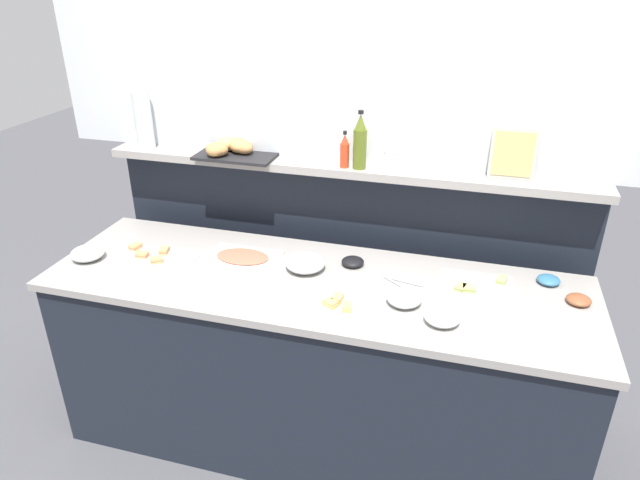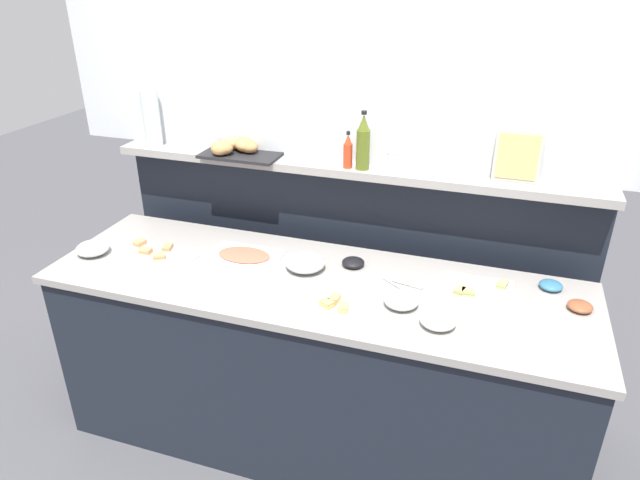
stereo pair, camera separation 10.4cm
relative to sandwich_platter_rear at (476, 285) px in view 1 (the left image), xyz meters
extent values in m
plane|color=#4C4C51|center=(-0.69, 0.47, -0.93)|extent=(12.00, 12.00, 0.00)
cube|color=black|center=(-0.69, -0.13, -0.49)|extent=(2.37, 0.70, 0.89)
cube|color=gray|center=(-0.69, -0.13, -0.03)|extent=(2.41, 0.74, 0.03)
cube|color=black|center=(-0.69, 0.42, -0.30)|extent=(2.45, 0.08, 1.26)
cube|color=gray|center=(-0.69, 0.37, 0.35)|extent=(2.45, 0.22, 0.04)
cube|color=silver|center=(-0.69, 0.44, 1.02)|extent=(3.05, 0.08, 1.30)
cube|color=white|center=(0.00, 0.01, 0.00)|extent=(0.30, 0.22, 0.01)
cube|color=tan|center=(-0.03, -0.06, 0.01)|extent=(0.06, 0.04, 0.01)
cube|color=#66994C|center=(-0.03, -0.06, 0.01)|extent=(0.06, 0.04, 0.01)
cube|color=tan|center=(-0.03, -0.06, 0.02)|extent=(0.06, 0.04, 0.01)
cube|color=tan|center=(-0.07, -0.06, 0.01)|extent=(0.05, 0.07, 0.01)
cube|color=#66994C|center=(-0.07, -0.06, 0.01)|extent=(0.05, 0.07, 0.01)
cube|color=tan|center=(-0.07, -0.06, 0.02)|extent=(0.05, 0.07, 0.01)
cube|color=tan|center=(0.10, 0.05, 0.01)|extent=(0.05, 0.06, 0.01)
cube|color=#66994C|center=(0.10, 0.05, 0.01)|extent=(0.05, 0.06, 0.01)
cube|color=tan|center=(0.10, 0.05, 0.02)|extent=(0.05, 0.06, 0.01)
cube|color=white|center=(-0.57, -0.32, 0.00)|extent=(0.32, 0.19, 0.01)
cube|color=tan|center=(-0.56, -0.33, 0.01)|extent=(0.07, 0.06, 0.01)
cube|color=#E5C666|center=(-0.56, -0.33, 0.01)|extent=(0.07, 0.06, 0.01)
cube|color=tan|center=(-0.56, -0.33, 0.02)|extent=(0.07, 0.06, 0.01)
cube|color=tan|center=(-0.49, -0.34, 0.01)|extent=(0.05, 0.06, 0.01)
cube|color=#E5C666|center=(-0.49, -0.34, 0.01)|extent=(0.05, 0.06, 0.01)
cube|color=tan|center=(-0.49, -0.34, 0.02)|extent=(0.05, 0.06, 0.01)
cube|color=tan|center=(-0.55, -0.29, 0.01)|extent=(0.04, 0.06, 0.01)
cube|color=#E5C666|center=(-0.55, -0.29, 0.01)|extent=(0.04, 0.06, 0.01)
cube|color=tan|center=(-0.55, -0.29, 0.02)|extent=(0.04, 0.06, 0.01)
cube|color=white|center=(-1.46, -0.14, 0.00)|extent=(0.37, 0.19, 0.01)
cube|color=tan|center=(-1.60, -0.10, 0.01)|extent=(0.05, 0.06, 0.01)
cube|color=#D1664C|center=(-1.60, -0.10, 0.01)|extent=(0.05, 0.06, 0.01)
cube|color=tan|center=(-1.60, -0.10, 0.02)|extent=(0.05, 0.06, 0.01)
cube|color=tan|center=(-1.43, -0.19, 0.01)|extent=(0.07, 0.06, 0.01)
cube|color=#D1664C|center=(-1.43, -0.19, 0.01)|extent=(0.07, 0.06, 0.01)
cube|color=tan|center=(-1.43, -0.19, 0.02)|extent=(0.07, 0.06, 0.01)
cube|color=tan|center=(-1.52, -0.16, 0.01)|extent=(0.06, 0.04, 0.01)
cube|color=#D1664C|center=(-1.52, -0.16, 0.01)|extent=(0.06, 0.04, 0.01)
cube|color=tan|center=(-1.52, -0.16, 0.02)|extent=(0.06, 0.04, 0.01)
cube|color=tan|center=(-1.45, -0.10, 0.01)|extent=(0.05, 0.06, 0.01)
cube|color=#D1664C|center=(-1.45, -0.10, 0.01)|extent=(0.05, 0.06, 0.01)
cube|color=tan|center=(-1.45, -0.10, 0.02)|extent=(0.05, 0.06, 0.01)
cube|color=white|center=(-1.07, -0.04, 0.00)|extent=(0.34, 0.23, 0.01)
ellipsoid|color=#D1664C|center=(-1.07, -0.04, 0.01)|extent=(0.25, 0.16, 0.01)
ellipsoid|color=silver|center=(-0.75, -0.05, 0.03)|extent=(0.18, 0.18, 0.07)
ellipsoid|color=#E5CC66|center=(-0.75, -0.05, 0.01)|extent=(0.14, 0.14, 0.04)
ellipsoid|color=silver|center=(-1.77, -0.23, 0.02)|extent=(0.15, 0.15, 0.06)
ellipsoid|color=#F28C4C|center=(-1.77, -0.23, 0.01)|extent=(0.12, 0.12, 0.04)
ellipsoid|color=silver|center=(-0.12, -0.31, 0.02)|extent=(0.14, 0.14, 0.06)
ellipsoid|color=#F28C4C|center=(-0.12, -0.31, 0.01)|extent=(0.11, 0.11, 0.03)
ellipsoid|color=silver|center=(-0.28, -0.22, 0.02)|extent=(0.14, 0.14, 0.06)
ellipsoid|color=#F28C4C|center=(-0.28, -0.22, 0.01)|extent=(0.11, 0.11, 0.03)
ellipsoid|color=black|center=(-0.56, 0.05, 0.01)|extent=(0.10, 0.10, 0.04)
ellipsoid|color=brown|center=(0.41, -0.02, 0.01)|extent=(0.10, 0.10, 0.03)
ellipsoid|color=teal|center=(0.30, 0.12, 0.01)|extent=(0.10, 0.10, 0.03)
cylinder|color=#B7BABF|center=(-0.31, -0.04, 0.00)|extent=(0.18, 0.05, 0.01)
cylinder|color=#B7BABF|center=(-0.32, -0.08, 0.00)|extent=(0.15, 0.11, 0.01)
sphere|color=#B7BABF|center=(-0.40, -0.03, 0.00)|extent=(0.01, 0.01, 0.01)
cylinder|color=#56661E|center=(-0.60, 0.32, 0.46)|extent=(0.06, 0.06, 0.19)
cone|color=#56661E|center=(-0.60, 0.32, 0.59)|extent=(0.05, 0.05, 0.07)
cylinder|color=black|center=(-0.60, 0.32, 0.64)|extent=(0.03, 0.03, 0.02)
cylinder|color=red|center=(-0.67, 0.32, 0.43)|extent=(0.04, 0.04, 0.12)
cone|color=red|center=(-0.67, 0.32, 0.51)|extent=(0.04, 0.04, 0.04)
cylinder|color=black|center=(-0.67, 0.32, 0.54)|extent=(0.02, 0.02, 0.02)
cylinder|color=white|center=(-0.47, 0.34, 0.41)|extent=(0.03, 0.03, 0.08)
cylinder|color=#B7BABF|center=(-0.47, 0.34, 0.45)|extent=(0.03, 0.03, 0.01)
cylinder|color=white|center=(-0.42, 0.34, 0.41)|extent=(0.03, 0.03, 0.08)
cylinder|color=#B7BABF|center=(-0.42, 0.34, 0.45)|extent=(0.03, 0.03, 0.01)
cube|color=black|center=(-1.23, 0.34, 0.38)|extent=(0.40, 0.26, 0.02)
ellipsoid|color=#AD7A47|center=(-1.20, 0.34, 0.42)|extent=(0.15, 0.15, 0.06)
ellipsoid|color=#B7844C|center=(-1.31, 0.26, 0.42)|extent=(0.10, 0.11, 0.07)
ellipsoid|color=#AD7A47|center=(-1.31, 0.27, 0.42)|extent=(0.13, 0.11, 0.07)
ellipsoid|color=#B7844C|center=(-1.23, 0.36, 0.42)|extent=(0.16, 0.18, 0.07)
ellipsoid|color=tan|center=(-1.29, 0.37, 0.42)|extent=(0.16, 0.16, 0.07)
ellipsoid|color=tan|center=(-1.24, 0.39, 0.41)|extent=(0.15, 0.15, 0.06)
ellipsoid|color=tan|center=(-1.26, 0.39, 0.42)|extent=(0.13, 0.15, 0.06)
cube|color=#B2AD9E|center=(0.09, 0.38, 0.48)|extent=(0.20, 0.05, 0.22)
cube|color=#E0B766|center=(0.09, 0.37, 0.48)|extent=(0.17, 0.04, 0.19)
cylinder|color=silver|center=(-1.75, 0.34, 0.51)|extent=(0.09, 0.09, 0.29)
camera|label=1|loc=(-0.08, -2.20, 1.25)|focal=31.78mm
camera|label=2|loc=(0.02, -2.17, 1.25)|focal=31.78mm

